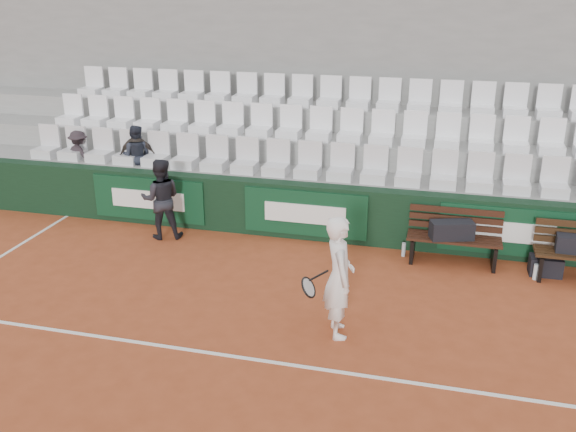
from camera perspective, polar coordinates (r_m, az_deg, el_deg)
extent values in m
plane|color=#A44725|center=(8.13, -3.36, -12.59)|extent=(80.00, 80.00, 0.00)
cube|color=white|center=(8.13, -3.36, -12.56)|extent=(18.00, 0.06, 0.01)
cube|color=black|center=(11.38, 2.70, 0.35)|extent=(18.00, 0.30, 1.00)
cube|color=#0C381E|center=(12.24, -12.29, 1.47)|extent=(2.20, 0.04, 0.82)
cube|color=#0C381E|center=(11.25, 1.53, 0.24)|extent=(2.20, 0.04, 0.82)
cube|color=#0C381E|center=(11.06, 18.96, -1.32)|extent=(2.20, 0.04, 0.82)
cube|color=#969693|center=(11.95, 3.33, 1.36)|extent=(18.00, 0.95, 1.00)
cube|color=#989996|center=(12.77, 4.19, 3.68)|extent=(18.00, 0.95, 1.45)
cube|color=#989895|center=(13.61, 4.95, 5.72)|extent=(18.00, 0.95, 1.90)
cube|color=gray|center=(13.95, 5.56, 11.33)|extent=(18.00, 0.30, 4.40)
cube|color=silver|center=(11.54, 3.24, 4.90)|extent=(11.90, 0.44, 0.63)
cube|color=white|center=(12.34, 4.17, 8.07)|extent=(11.90, 0.44, 0.63)
cube|color=white|center=(13.17, 4.99, 10.86)|extent=(11.90, 0.44, 0.63)
cube|color=#371A10|center=(10.83, 14.45, -2.97)|extent=(1.50, 0.56, 0.45)
cube|color=black|center=(10.65, 14.36, -1.22)|extent=(0.74, 0.49, 0.29)
cube|color=black|center=(10.76, 24.20, -2.32)|extent=(0.58, 0.29, 0.26)
cube|color=black|center=(10.91, 21.92, -4.14)|extent=(0.50, 0.32, 0.30)
cylinder|color=silver|center=(10.96, 10.24, -2.94)|extent=(0.07, 0.07, 0.24)
cylinder|color=silver|center=(10.70, 21.14, -4.65)|extent=(0.07, 0.07, 0.26)
imported|color=white|center=(8.28, 4.56, -5.40)|extent=(0.57, 0.70, 1.65)
torus|color=black|center=(8.44, 1.83, -6.36)|extent=(0.19, 0.30, 0.26)
cylinder|color=black|center=(8.33, 2.74, -5.31)|extent=(0.26, 0.03, 0.20)
imported|color=black|center=(11.56, -11.22, 1.50)|extent=(0.86, 0.76, 1.46)
imported|color=#292126|center=(13.40, -18.26, 6.97)|extent=(0.74, 0.56, 1.01)
imported|color=#37312C|center=(12.74, -13.39, 7.18)|extent=(0.75, 0.53, 1.18)
imported|color=#212532|center=(12.75, -13.49, 7.21)|extent=(0.64, 0.54, 1.20)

